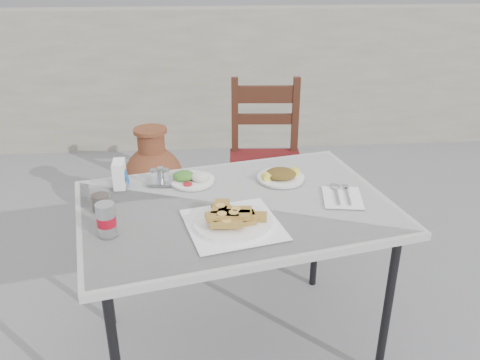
{
  "coord_description": "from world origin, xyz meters",
  "views": [
    {
      "loc": [
        -0.11,
        -1.89,
        1.7
      ],
      "look_at": [
        0.02,
        -0.06,
        0.83
      ],
      "focal_mm": 38.0,
      "sensor_mm": 36.0,
      "label": 1
    }
  ],
  "objects": [
    {
      "name": "salad_rice_plate",
      "position": [
        -0.18,
        0.11,
        0.77
      ],
      "size": [
        0.2,
        0.2,
        0.05
      ],
      "color": "white",
      "rests_on": "cafe_table"
    },
    {
      "name": "pide_plate",
      "position": [
        -0.02,
        -0.27,
        0.78
      ],
      "size": [
        0.41,
        0.41,
        0.07
      ],
      "rotation": [
        0.0,
        0.0,
        0.24
      ],
      "color": "white",
      "rests_on": "cafe_table"
    },
    {
      "name": "back_wall",
      "position": [
        0.0,
        2.5,
        0.6
      ],
      "size": [
        6.0,
        0.25,
        1.2
      ],
      "primitive_type": "cube",
      "color": "#A59A89",
      "rests_on": "ground"
    },
    {
      "name": "salad_chopped_plate",
      "position": [
        0.21,
        0.11,
        0.77
      ],
      "size": [
        0.21,
        0.21,
        0.04
      ],
      "color": "white",
      "rests_on": "cafe_table"
    },
    {
      "name": "cutlery_napkin",
      "position": [
        0.44,
        -0.07,
        0.75
      ],
      "size": [
        0.18,
        0.23,
        0.01
      ],
      "rotation": [
        0.0,
        0.0,
        -0.15
      ],
      "color": "white",
      "rests_on": "cafe_table"
    },
    {
      "name": "terracotta_urn",
      "position": [
        -0.44,
        1.01,
        0.32
      ],
      "size": [
        0.39,
        0.39,
        0.68
      ],
      "color": "brown",
      "rests_on": "ground"
    },
    {
      "name": "soda_can",
      "position": [
        -0.47,
        -0.31,
        0.81
      ],
      "size": [
        0.07,
        0.07,
        0.12
      ],
      "color": "silver",
      "rests_on": "cafe_table"
    },
    {
      "name": "chair",
      "position": [
        0.25,
        0.9,
        0.5
      ],
      "size": [
        0.46,
        0.46,
        0.97
      ],
      "rotation": [
        0.0,
        0.0,
        -0.07
      ],
      "color": "#33170E",
      "rests_on": "ground"
    },
    {
      "name": "cola_glass",
      "position": [
        -0.52,
        -0.12,
        0.8
      ],
      "size": [
        0.08,
        0.08,
        0.11
      ],
      "color": "white",
      "rests_on": "cafe_table"
    },
    {
      "name": "condiment_caddy",
      "position": [
        -0.31,
        0.11,
        0.77
      ],
      "size": [
        0.11,
        0.1,
        0.08
      ],
      "rotation": [
        0.0,
        0.0,
        -0.12
      ],
      "color": "silver",
      "rests_on": "cafe_table"
    },
    {
      "name": "cafe_table",
      "position": [
        0.0,
        -0.11,
        0.7
      ],
      "size": [
        1.38,
        1.08,
        0.75
      ],
      "rotation": [
        0.0,
        0.0,
        0.22
      ],
      "color": "black",
      "rests_on": "ground"
    },
    {
      "name": "napkin_holder",
      "position": [
        -0.48,
        0.09,
        0.81
      ],
      "size": [
        0.06,
        0.1,
        0.12
      ],
      "rotation": [
        0.0,
        0.0,
        0.04
      ],
      "color": "white",
      "rests_on": "cafe_table"
    },
    {
      "name": "ground",
      "position": [
        0.0,
        0.0,
        0.0
      ],
      "size": [
        80.0,
        80.0,
        0.0
      ],
      "primitive_type": "plane",
      "color": "slate",
      "rests_on": "ground"
    }
  ]
}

